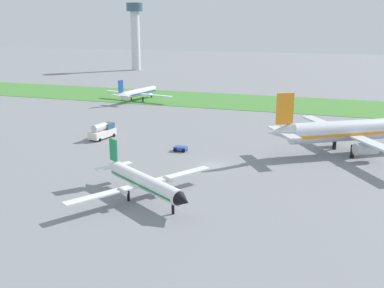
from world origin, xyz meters
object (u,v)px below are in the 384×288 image
(airplane_midfield_jet, at_px, (350,131))
(baggage_cart_near_gate, at_px, (181,148))
(fuel_truck_midfield, at_px, (103,131))
(airplane_foreground_turboprop, at_px, (143,181))
(control_tower, at_px, (135,30))
(airplane_taxiing_turboprop, at_px, (138,92))

(airplane_midfield_jet, relative_size, baggage_cart_near_gate, 11.98)
(airplane_midfield_jet, distance_m, fuel_truck_midfield, 48.73)
(airplane_midfield_jet, height_order, baggage_cart_near_gate, airplane_midfield_jet)
(airplane_foreground_turboprop, xyz_separation_m, airplane_midfield_jet, (26.38, 32.50, 1.69))
(baggage_cart_near_gate, bearing_deg, airplane_midfield_jet, -164.92)
(airplane_foreground_turboprop, distance_m, control_tower, 175.97)
(airplane_foreground_turboprop, distance_m, fuel_truck_midfield, 35.43)
(control_tower, bearing_deg, airplane_foreground_turboprop, -64.20)
(fuel_truck_midfield, bearing_deg, control_tower, 32.00)
(airplane_taxiing_turboprop, distance_m, control_tower, 96.25)
(airplane_taxiing_turboprop, xyz_separation_m, control_tower, (-41.31, 85.30, 16.81))
(baggage_cart_near_gate, distance_m, fuel_truck_midfield, 19.12)
(airplane_midfield_jet, bearing_deg, baggage_cart_near_gate, 163.99)
(airplane_foreground_turboprop, distance_m, baggage_cart_near_gate, 24.11)
(airplane_taxiing_turboprop, xyz_separation_m, fuel_truck_midfield, (12.88, -44.66, -1.07))
(airplane_taxiing_turboprop, xyz_separation_m, airplane_midfield_jet, (61.31, -39.89, 1.55))
(baggage_cart_near_gate, distance_m, control_tower, 153.61)
(airplane_foreground_turboprop, xyz_separation_m, airplane_taxiing_turboprop, (-34.92, 72.39, 0.14))
(airplane_foreground_turboprop, height_order, control_tower, control_tower)
(control_tower, bearing_deg, baggage_cart_near_gate, -61.44)
(airplane_midfield_jet, distance_m, baggage_cart_near_gate, 31.20)
(airplane_midfield_jet, height_order, fuel_truck_midfield, airplane_midfield_jet)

